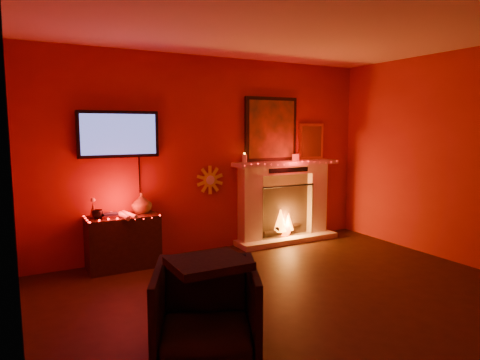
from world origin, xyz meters
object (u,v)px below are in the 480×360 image
object	(u,v)px
tv	(119,134)
console_table	(124,239)
sunburst_clock	(210,180)
fireplace	(284,194)
armchair	(206,311)

from	to	relation	value
tv	console_table	size ratio (longest dim) A/B	1.35
tv	sunburst_clock	world-z (taller)	tv
fireplace	sunburst_clock	xyz separation A→B (m)	(-1.19, 0.09, 0.28)
console_table	armchair	bearing A→B (deg)	-88.78
fireplace	tv	size ratio (longest dim) A/B	1.76
fireplace	sunburst_clock	bearing A→B (deg)	175.63
fireplace	tv	world-z (taller)	fireplace
sunburst_clock	console_table	size ratio (longest dim) A/B	0.44
tv	armchair	size ratio (longest dim) A/B	1.57
fireplace	console_table	bearing A→B (deg)	-177.04
tv	console_table	xyz separation A→B (m)	(-0.03, -0.19, -1.28)
sunburst_clock	armchair	world-z (taller)	sunburst_clock
tv	console_table	bearing A→B (deg)	-97.70
fireplace	sunburst_clock	world-z (taller)	fireplace
armchair	tv	bearing A→B (deg)	114.45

